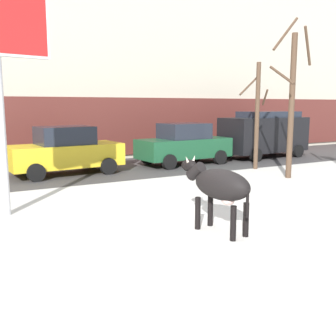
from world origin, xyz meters
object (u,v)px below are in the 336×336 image
Objects in this scene: pedestrian_near_billboard at (230,135)px; bare_tree_far_back at (292,99)px; car_black_van at (264,133)px; pedestrian_by_cars at (111,141)px; car_yellow_sedan at (65,151)px; bare_tree_right_lot at (257,114)px; cow_black at (219,185)px; car_darkgreen_sedan at (184,144)px.

pedestrian_near_billboard is 9.19m from bare_tree_far_back.
pedestrian_by_cars is at bearing 154.03° from car_black_van.
pedestrian_by_cars is at bearing 48.32° from car_yellow_sedan.
pedestrian_by_cars is at bearing 124.22° from bare_tree_right_lot.
car_yellow_sedan reaches higher than cow_black.
car_yellow_sedan is (-0.96, 8.54, -0.09)m from cow_black.
car_black_van reaches higher than pedestrian_by_cars.
car_yellow_sedan is 1.00× the size of car_darkgreen_sedan.
pedestrian_by_cars is at bearing 180.00° from pedestrian_near_billboard.
cow_black is at bearing -136.07° from bare_tree_right_lot.
cow_black is 9.66m from car_darkgreen_sedan.
cow_black is 0.45× the size of car_yellow_sedan.
pedestrian_near_billboard is (0.43, 3.39, -0.36)m from car_black_van.
bare_tree_right_lot reaches higher than cow_black.
car_darkgreen_sedan is at bearing 127.89° from bare_tree_right_lot.
car_black_van is at bearing 56.37° from bare_tree_far_back.
bare_tree_right_lot is at bearing -52.11° from car_darkgreen_sedan.
cow_black is 0.45× the size of bare_tree_right_lot.
bare_tree_right_lot is (1.96, -2.52, 1.36)m from car_darkgreen_sedan.
car_yellow_sedan is 10.16m from car_black_van.
bare_tree_right_lot is at bearing -118.62° from pedestrian_near_billboard.
bare_tree_far_back reaches higher than bare_tree_right_lot.
bare_tree_right_lot is 0.75× the size of bare_tree_far_back.
bare_tree_far_back is (1.61, -4.70, 1.94)m from car_darkgreen_sedan.
car_black_van is at bearing 42.70° from bare_tree_right_lot.
car_darkgreen_sedan is 2.49× the size of pedestrian_by_cars.
car_darkgreen_sedan is 5.33m from bare_tree_far_back.
car_yellow_sedan is 8.57m from bare_tree_far_back.
car_darkgreen_sedan reaches higher than pedestrian_by_cars.
car_yellow_sedan is 4.79m from pedestrian_by_cars.
cow_black is at bearing -116.90° from car_darkgreen_sedan.
car_yellow_sedan is at bearing -179.25° from car_darkgreen_sedan.
bare_tree_right_lot reaches higher than car_darkgreen_sedan.
pedestrian_by_cars is at bearing 79.58° from cow_black.
bare_tree_far_back reaches higher than car_darkgreen_sedan.
bare_tree_far_back reaches higher than pedestrian_by_cars.
car_darkgreen_sedan is 0.91× the size of car_black_van.
car_black_van is at bearing -97.21° from pedestrian_near_billboard.
pedestrian_by_cars is 7.42m from bare_tree_right_lot.
bare_tree_far_back is at bearing -33.71° from car_yellow_sedan.
bare_tree_far_back is (-0.35, -2.18, 0.58)m from bare_tree_right_lot.
pedestrian_near_billboard is 0.40× the size of bare_tree_right_lot.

